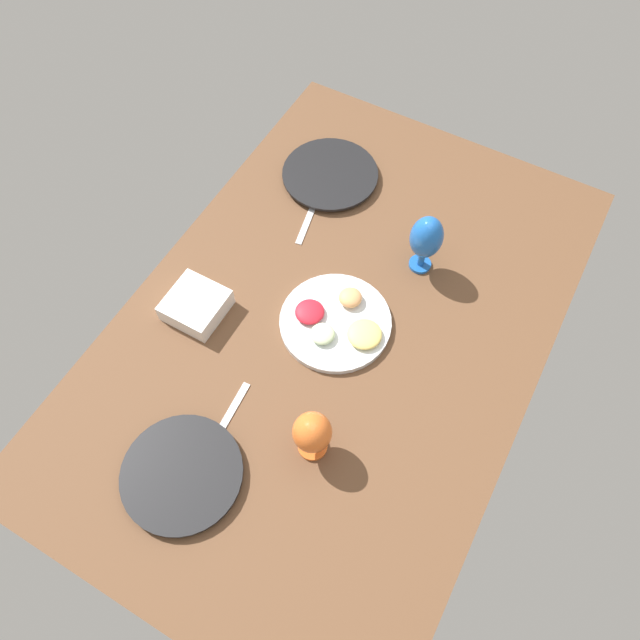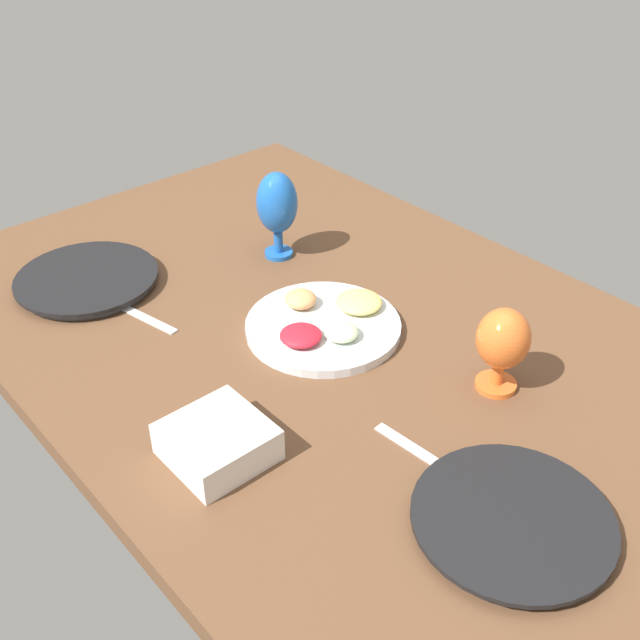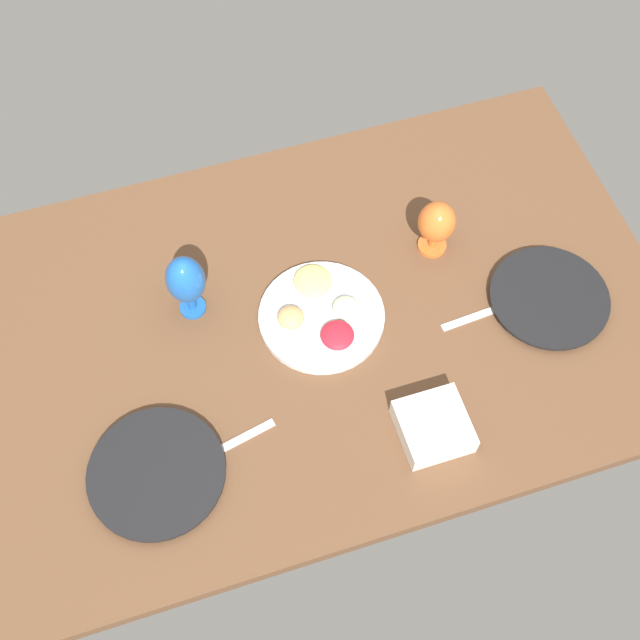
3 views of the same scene
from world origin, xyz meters
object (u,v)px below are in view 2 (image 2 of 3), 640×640
object	(u,v)px
dinner_plate_left	(87,280)
hurricane_glass_blue	(277,205)
dinner_plate_right	(512,521)
fruit_platter	(323,324)
square_bowl_white	(217,440)
hurricane_glass_orange	(503,342)

from	to	relation	value
dinner_plate_left	hurricane_glass_blue	distance (cm)	42.08
dinner_plate_right	fruit_platter	size ratio (longest dim) A/B	0.96
fruit_platter	square_bowl_white	xyz separation A→B (cm)	(14.23, -33.79, 1.65)
dinner_plate_right	hurricane_glass_orange	distance (cm)	31.60
fruit_platter	hurricane_glass_orange	size ratio (longest dim) A/B	1.89
dinner_plate_right	fruit_platter	xyz separation A→B (cm)	(-52.17, 11.48, 0.30)
hurricane_glass_orange	hurricane_glass_blue	size ratio (longest dim) A/B	0.80
hurricane_glass_orange	hurricane_glass_blue	distance (cm)	59.67
hurricane_glass_blue	hurricane_glass_orange	bearing A→B (deg)	-0.43
dinner_plate_right	hurricane_glass_orange	bearing A→B (deg)	132.07
dinner_plate_left	fruit_platter	world-z (taller)	fruit_platter
dinner_plate_right	hurricane_glass_orange	xyz separation A→B (cm)	(-20.42, 22.63, 8.34)
dinner_plate_right	hurricane_glass_blue	distance (cm)	84.00
dinner_plate_left	fruit_platter	xyz separation A→B (cm)	(44.16, 25.65, 0.29)
fruit_platter	square_bowl_white	bearing A→B (deg)	-67.16
square_bowl_white	dinner_plate_right	bearing A→B (deg)	30.46
fruit_platter	hurricane_glass_blue	size ratio (longest dim) A/B	1.51
dinner_plate_left	hurricane_glass_blue	bearing A→B (deg)	66.38
dinner_plate_right	square_bowl_white	distance (cm)	44.05
hurricane_glass_blue	square_bowl_white	bearing A→B (deg)	-47.14
hurricane_glass_orange	square_bowl_white	world-z (taller)	hurricane_glass_orange
hurricane_glass_blue	dinner_plate_right	bearing A→B (deg)	-16.08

